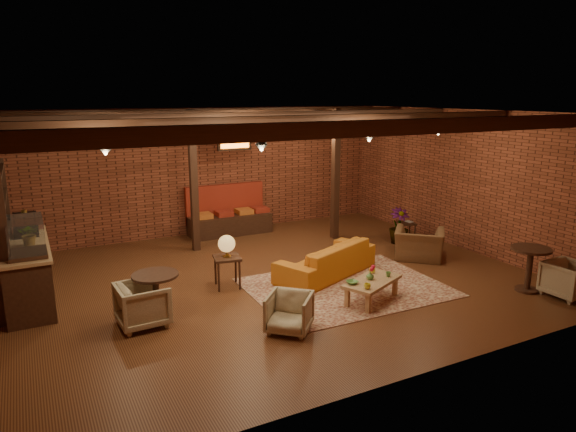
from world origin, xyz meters
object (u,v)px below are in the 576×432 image
armchair_a (143,302)px  armchair_b (289,311)px  round_table_right (530,262)px  side_table_lamp (227,248)px  sofa (326,259)px  armchair_far (568,278)px  plant_tall (401,191)px  side_table_book (406,224)px  armchair_right (419,239)px  coffee_table (371,282)px  round_table_left (156,289)px

armchair_a → armchair_b: bearing=-125.7°
armchair_b → round_table_right: 4.69m
side_table_lamp → round_table_right: side_table_lamp is taller
sofa → side_table_lamp: size_ratio=2.28×
armchair_far → plant_tall: 4.19m
side_table_book → round_table_right: (-0.24, -3.68, 0.14)m
armchair_right → armchair_far: size_ratio=1.45×
sofa → coffee_table: (0.00, -1.50, 0.02)m
armchair_b → plant_tall: plant_tall is taller
coffee_table → armchair_right: 2.77m
sofa → armchair_b: bearing=23.7°
plant_tall → armchair_b: bearing=-146.6°
coffee_table → plant_tall: 3.92m
sofa → plant_tall: size_ratio=0.89×
sofa → armchair_far: armchair_far is taller
coffee_table → plant_tall: (2.75, 2.63, 0.94)m
armchair_right → side_table_book: 1.51m
armchair_a → armchair_right: (6.08, 0.58, 0.07)m
coffee_table → round_table_right: 3.01m
side_table_book → armchair_far: (0.13, -4.19, -0.06)m
armchair_a → plant_tall: bearing=-77.8°
sofa → plant_tall: 3.13m
round_table_left → armchair_a: size_ratio=1.01×
sofa → coffee_table: sofa is taller
side_table_lamp → armchair_right: bearing=-4.6°
plant_tall → side_table_lamp: bearing=-170.1°
armchair_b → armchair_right: (4.15, 1.82, 0.12)m
sofa → armchair_right: bearing=156.6°
sofa → round_table_left: 3.52m
armchair_far → side_table_book: bearing=90.0°
armchair_right → round_table_right: armchair_right is taller
armchair_far → round_table_left: bearing=158.4°
coffee_table → side_table_lamp: side_table_lamp is taller
armchair_right → armchair_far: bearing=150.1°
side_table_lamp → round_table_left: side_table_lamp is taller
coffee_table → plant_tall: plant_tall is taller
round_table_left → side_table_book: round_table_left is taller
sofa → side_table_lamp: side_table_lamp is taller
plant_tall → sofa: bearing=-157.6°
side_table_lamp → armchair_right: side_table_lamp is taller
side_table_lamp → round_table_left: (-1.51, -0.81, -0.25)m
round_table_right → armchair_b: bearing=173.2°
round_table_left → side_table_book: size_ratio=1.52×
sofa → plant_tall: plant_tall is taller
side_table_lamp → armchair_far: bearing=-31.9°
coffee_table → armchair_a: (-3.72, 0.88, 0.03)m
round_table_right → armchair_far: size_ratio=1.16×
side_table_lamp → armchair_far: (5.20, -3.23, -0.41)m
sofa → round_table_left: bearing=-14.2°
sofa → round_table_right: size_ratio=2.79×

